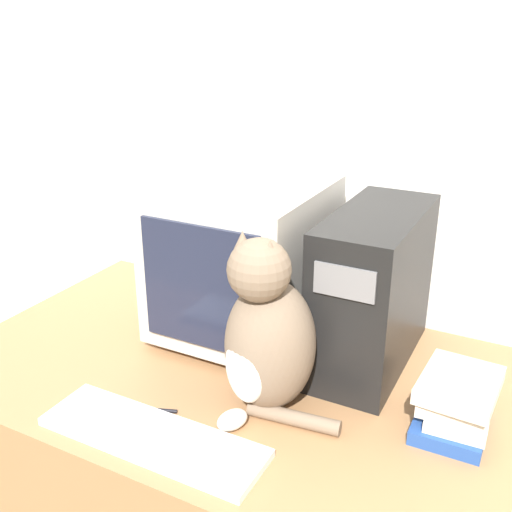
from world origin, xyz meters
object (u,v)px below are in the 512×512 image
(crt_monitor, at_px, (244,259))
(cat, at_px, (267,337))
(keyboard, at_px, (152,436))
(pen, at_px, (148,409))
(book_stack, at_px, (456,403))
(computer_tower, at_px, (373,289))

(crt_monitor, distance_m, cat, 0.35)
(crt_monitor, xyz_separation_m, keyboard, (0.05, -0.50, -0.21))
(cat, height_order, pen, cat)
(cat, relative_size, pen, 3.20)
(crt_monitor, height_order, book_stack, crt_monitor)
(computer_tower, xyz_separation_m, cat, (-0.14, -0.30, -0.02))
(crt_monitor, distance_m, pen, 0.47)
(crt_monitor, height_order, computer_tower, crt_monitor)
(cat, xyz_separation_m, book_stack, (0.39, 0.12, -0.12))
(computer_tower, height_order, keyboard, computer_tower)
(cat, relative_size, book_stack, 2.03)
(book_stack, bearing_deg, pen, -157.36)
(computer_tower, height_order, cat, cat)
(crt_monitor, distance_m, computer_tower, 0.35)
(computer_tower, xyz_separation_m, keyboard, (-0.30, -0.52, -0.19))
(pen, bearing_deg, keyboard, -47.35)
(crt_monitor, bearing_deg, computer_tower, 3.96)
(pen, bearing_deg, crt_monitor, 87.56)
(cat, distance_m, pen, 0.32)
(crt_monitor, xyz_separation_m, computer_tower, (0.35, 0.02, -0.02))
(computer_tower, distance_m, pen, 0.61)
(cat, height_order, book_stack, cat)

